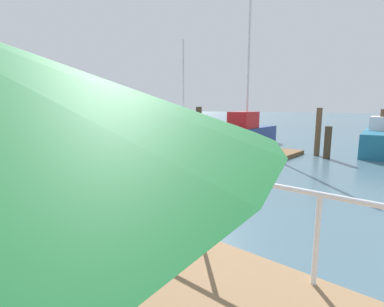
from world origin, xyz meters
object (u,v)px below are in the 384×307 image
Objects in this scene: moored_boat_2 at (384,138)px; moored_boat_3 at (246,133)px; pedestrian_0 at (61,183)px; moored_boat_4 at (184,129)px; moored_boat_0 at (127,135)px.

moored_boat_2 is 0.76× the size of moored_boat_3.
moored_boat_3 is 5.43× the size of pedestrian_0.
moored_boat_3 is 1.21× the size of moored_boat_4.
moored_boat_0 is 2.67× the size of pedestrian_0.
moored_boat_0 is at bearing 129.41° from moored_boat_2.
moored_boat_4 is (-1.76, 13.05, -0.06)m from moored_boat_2.
moored_boat_0 is 14.08m from moored_boat_2.
moored_boat_0 is 7.50m from moored_boat_4.
moored_boat_0 reaches higher than moored_boat_2.
moored_boat_4 is 18.37m from pedestrian_0.
moored_boat_0 reaches higher than pedestrian_0.
moored_boat_3 is at bearing -33.82° from moored_boat_0.
moored_boat_4 is 4.48× the size of pedestrian_0.
moored_boat_3 is 6.31m from moored_boat_4.
moored_boat_3 is at bearing -100.65° from moored_boat_4.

